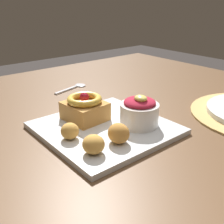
% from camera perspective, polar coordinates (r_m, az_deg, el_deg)
% --- Properties ---
extents(dining_table, '(1.30, 1.13, 0.73)m').
position_cam_1_polar(dining_table, '(0.73, 9.63, -7.57)').
color(dining_table, brown).
rests_on(dining_table, ground_plane).
extents(front_plate, '(0.27, 0.27, 0.01)m').
position_cam_1_polar(front_plate, '(0.62, -1.42, -3.33)').
color(front_plate, silver).
rests_on(front_plate, dining_table).
extents(cake_slice, '(0.10, 0.09, 0.07)m').
position_cam_1_polar(cake_slice, '(0.65, -5.63, 0.85)').
color(cake_slice, '#B77F3D').
rests_on(cake_slice, front_plate).
extents(berry_ramekin, '(0.09, 0.09, 0.07)m').
position_cam_1_polar(berry_ramekin, '(0.61, 5.65, 0.06)').
color(berry_ramekin, white).
rests_on(berry_ramekin, front_plate).
extents(fritter_front, '(0.04, 0.04, 0.04)m').
position_cam_1_polar(fritter_front, '(0.51, -3.83, -6.65)').
color(fritter_front, gold).
rests_on(fritter_front, front_plate).
extents(fritter_middle, '(0.05, 0.04, 0.04)m').
position_cam_1_polar(fritter_middle, '(0.54, 1.37, -4.40)').
color(fritter_middle, '#BC7F38').
rests_on(fritter_middle, front_plate).
extents(fritter_back, '(0.04, 0.04, 0.03)m').
position_cam_1_polar(fritter_back, '(0.57, -8.67, -3.89)').
color(fritter_back, gold).
rests_on(fritter_back, front_plate).
extents(spoon, '(0.05, 0.12, 0.00)m').
position_cam_1_polar(spoon, '(0.93, -7.84, 5.08)').
color(spoon, silver).
rests_on(spoon, dining_table).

